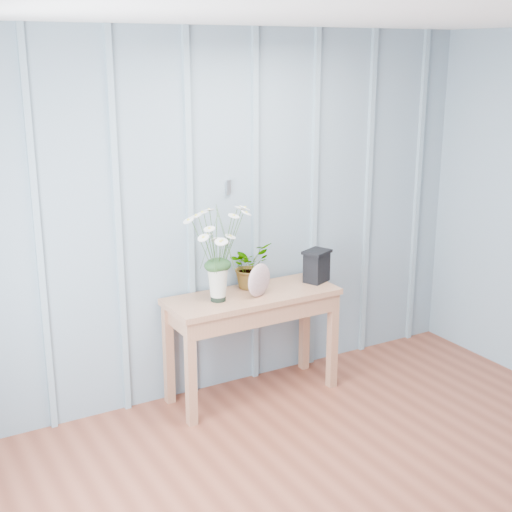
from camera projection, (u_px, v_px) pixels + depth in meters
room_shell at (342, 124)px, 3.57m from camera, size 4.00×4.50×2.50m
sideboard at (252, 309)px, 4.88m from camera, size 1.20×0.45×0.75m
daisy_vase at (217, 243)px, 4.61m from camera, size 0.45×0.34×0.63m
spider_plant at (249, 265)px, 4.94m from camera, size 0.35×0.33×0.32m
felt_disc_vessel at (259, 280)px, 4.77m from camera, size 0.24×0.15×0.23m
carved_box at (317, 266)px, 5.08m from camera, size 0.23×0.21×0.23m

